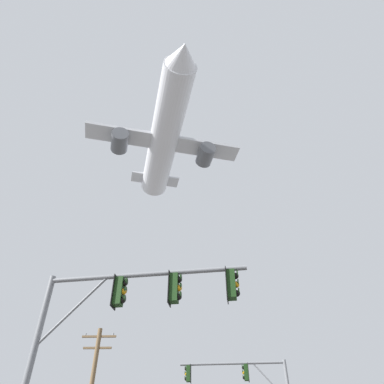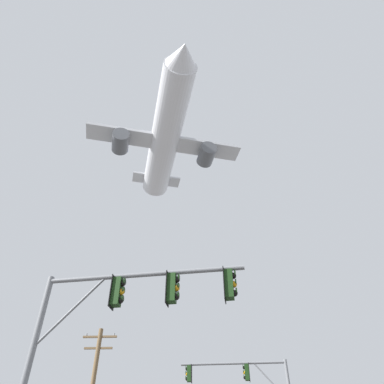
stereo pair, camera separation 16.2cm
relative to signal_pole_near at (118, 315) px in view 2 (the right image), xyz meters
name	(u,v)px [view 2 (the right image)]	position (x,y,z in m)	size (l,w,h in m)	color
signal_pole_near	(118,315)	(0.00, 0.00, 0.00)	(6.51, 1.06, 6.37)	slate
airplane	(166,136)	(-1.63, 19.01, 28.44)	(18.64, 24.13, 6.61)	white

